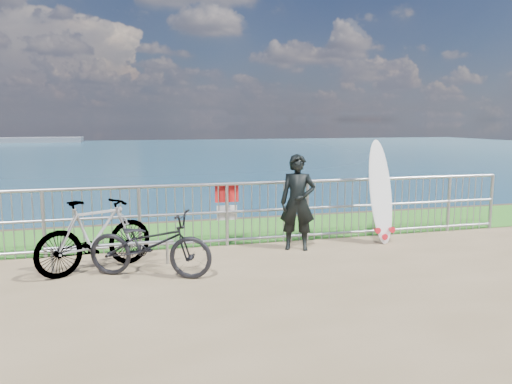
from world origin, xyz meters
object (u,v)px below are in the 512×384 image
object	(u,v)px
surfboard	(381,195)
bicycle_far	(95,235)
bicycle_near	(150,244)
surfer	(298,202)

from	to	relation	value
surfboard	bicycle_far	bearing A→B (deg)	-174.23
surfboard	bicycle_near	xyz separation A→B (m)	(-4.13, -0.97, -0.39)
surfer	bicycle_far	xyz separation A→B (m)	(-3.28, -0.41, -0.28)
surfboard	bicycle_far	size ratio (longest dim) A/B	1.04
bicycle_near	bicycle_far	bearing A→B (deg)	81.31
surfboard	bicycle_far	world-z (taller)	surfboard
surfboard	bicycle_near	size ratio (longest dim) A/B	1.04
surfer	bicycle_far	world-z (taller)	surfer
surfboard	surfer	bearing A→B (deg)	-177.05
bicycle_near	bicycle_far	xyz separation A→B (m)	(-0.76, 0.48, 0.07)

